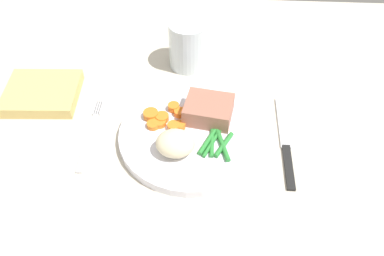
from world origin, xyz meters
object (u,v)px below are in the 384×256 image
Objects in this scene: napkin at (43,93)px; dinner_plate at (192,135)px; fork at (91,135)px; knife at (287,143)px; meat_portion at (212,110)px; water_glass at (189,48)px.

dinner_plate is at bearing -17.20° from napkin.
fork is 33.37cm from knife.
meat_portion reaches higher than dinner_plate.
dinner_plate is 17.34cm from fork.
water_glass is at bearing 134.49° from knife.
meat_portion is 17.19cm from water_glass.
fork is (-17.33, -0.26, -0.60)cm from dinner_plate.
meat_portion is 0.83× the size of water_glass.
water_glass is at bearing 23.43° from napkin.
meat_portion is 0.60× the size of napkin.
dinner_plate reaches higher than fork.
fork is at bearing -127.32° from water_glass.
knife is (12.76, -4.12, -3.05)cm from meat_portion.
knife is at bearing -49.22° from water_glass.
water_glass is (15.64, 20.52, 3.90)cm from fork.
napkin reaches higher than dinner_plate.
meat_portion reaches higher than knife.
napkin is (-10.94, 9.01, 0.88)cm from fork.
fork is at bearing -168.79° from meat_portion.
meat_portion reaches higher than fork.
water_glass reaches higher than napkin.
meat_portion is at bearing 165.83° from knife.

